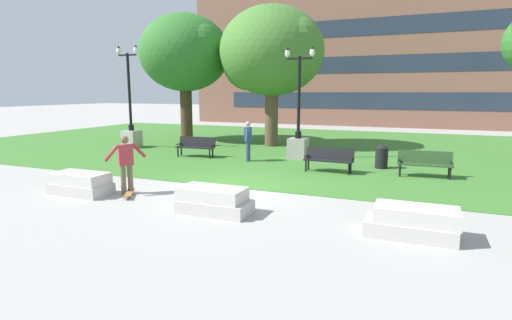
{
  "coord_description": "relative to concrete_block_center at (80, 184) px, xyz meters",
  "views": [
    {
      "loc": [
        5.28,
        -10.94,
        2.98
      ],
      "look_at": [
        1.34,
        -1.4,
        1.2
      ],
      "focal_mm": 28.0,
      "sensor_mm": 36.0,
      "label": 1
    }
  ],
  "objects": [
    {
      "name": "tree_near_left",
      "position": [
        1.5,
        11.93,
        4.7
      ],
      "size": [
        5.82,
        5.54,
        7.42
      ],
      "color": "brown",
      "rests_on": "grass_lawn"
    },
    {
      "name": "park_bench_far_left",
      "position": [
        9.33,
        6.36,
        0.23
      ],
      "size": [
        1.83,
        0.63,
        0.9
      ],
      "color": "#284723",
      "rests_on": "grass_lawn"
    },
    {
      "name": "ground_plane",
      "position": [
        3.83,
        2.37,
        -0.31
      ],
      "size": [
        140.0,
        140.0,
        0.0
      ],
      "primitive_type": "plane",
      "color": "#A3A09B"
    },
    {
      "name": "park_bench_near_left",
      "position": [
        6.05,
        5.93,
        0.23
      ],
      "size": [
        1.82,
        0.6,
        0.9
      ],
      "color": "black",
      "rests_on": "grass_lawn"
    },
    {
      "name": "concrete_block_right",
      "position": [
        9.09,
        -0.02,
        0.0
      ],
      "size": [
        1.83,
        0.9,
        0.64
      ],
      "color": "#BCB7B2",
      "rests_on": "ground"
    },
    {
      "name": "skateboard",
      "position": [
        1.48,
        0.33,
        -0.22
      ],
      "size": [
        0.7,
        0.97,
        0.14
      ],
      "color": "olive",
      "rests_on": "ground"
    },
    {
      "name": "tree_far_left",
      "position": [
        -4.07,
        12.2,
        4.83
      ],
      "size": [
        5.55,
        5.29,
        7.45
      ],
      "color": "#42301E",
      "rests_on": "grass_lawn"
    },
    {
      "name": "building_facade_distant",
      "position": [
        3.88,
        26.87,
        6.42
      ],
      "size": [
        30.65,
        1.03,
        13.48
      ],
      "color": "brown",
      "rests_on": "ground"
    },
    {
      "name": "lamp_post_center",
      "position": [
        4.13,
        8.41,
        0.7
      ],
      "size": [
        1.32,
        0.8,
        4.85
      ],
      "color": "gray",
      "rests_on": "grass_lawn"
    },
    {
      "name": "concrete_block_center",
      "position": [
        0.0,
        0.0,
        0.0
      ],
      "size": [
        1.8,
        0.9,
        0.64
      ],
      "color": "#BCB7B2",
      "rests_on": "ground"
    },
    {
      "name": "person_bystander_near_lawn",
      "position": [
        2.33,
        6.95,
        0.68
      ],
      "size": [
        0.31,
        0.62,
        1.71
      ],
      "color": "#384C7A",
      "rests_on": "grass_lawn"
    },
    {
      "name": "grass_lawn",
      "position": [
        3.83,
        12.37,
        -0.3
      ],
      "size": [
        40.0,
        20.0,
        0.02
      ],
      "primitive_type": "cube",
      "color": "#3D752D",
      "rests_on": "ground"
    },
    {
      "name": "trash_bin",
      "position": [
        7.79,
        7.44,
        0.2
      ],
      "size": [
        0.49,
        0.49,
        0.96
      ],
      "color": "black",
      "rests_on": "grass_lawn"
    },
    {
      "name": "concrete_block_left",
      "position": [
        4.49,
        -0.13,
        0.0
      ],
      "size": [
        1.8,
        0.9,
        0.64
      ],
      "color": "#BCB7B2",
      "rests_on": "ground"
    },
    {
      "name": "lamp_post_left",
      "position": [
        -5.13,
        8.5,
        0.78
      ],
      "size": [
        1.32,
        0.8,
        5.31
      ],
      "color": "#ADA89E",
      "rests_on": "grass_lawn"
    },
    {
      "name": "person_skateboarder",
      "position": [
        1.24,
        0.55,
        0.66
      ],
      "size": [
        0.67,
        1.18,
        1.71
      ],
      "color": "brown",
      "rests_on": "ground"
    },
    {
      "name": "park_bench_near_right",
      "position": [
        -0.33,
        7.1,
        0.23
      ],
      "size": [
        1.83,
        0.66,
        0.9
      ],
      "color": "black",
      "rests_on": "grass_lawn"
    }
  ]
}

